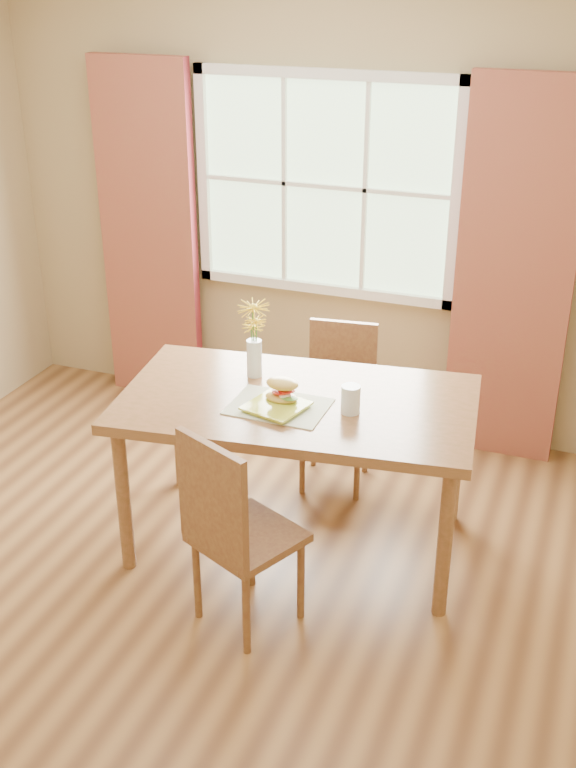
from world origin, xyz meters
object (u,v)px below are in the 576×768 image
(dining_table, at_px, (297,414))
(water_glass, at_px, (351,400))
(chair_near, at_px, (233,526))
(chair_far, at_px, (339,397))
(flower_vase, at_px, (254,332))
(croissant_sandwich, at_px, (282,390))

(dining_table, relative_size, water_glass, 13.35)
(dining_table, relative_size, chair_near, 1.84)
(chair_far, height_order, flower_vase, flower_vase)
(chair_near, bearing_deg, chair_far, 113.69)
(water_glass, bearing_deg, flower_vase, 159.40)
(croissant_sandwich, relative_size, water_glass, 1.25)
(flower_vase, bearing_deg, water_glass, -20.60)
(croissant_sandwich, xyz_separation_m, water_glass, (0.32, 0.04, -0.01))
(chair_near, bearing_deg, water_glass, 89.10)
(croissant_sandwich, relative_size, flower_vase, 0.43)
(chair_far, bearing_deg, flower_vase, -125.03)
(dining_table, height_order, water_glass, water_glass)
(dining_table, bearing_deg, chair_near, -100.28)
(croissant_sandwich, distance_m, flower_vase, 0.39)
(chair_near, bearing_deg, croissant_sandwich, 115.51)
(chair_far, xyz_separation_m, water_glass, (0.29, -0.74, 0.39))
(chair_far, distance_m, croissant_sandwich, 0.88)
(croissant_sandwich, height_order, water_glass, croissant_sandwich)
(dining_table, height_order, chair_near, chair_near)
(croissant_sandwich, bearing_deg, dining_table, 64.47)
(dining_table, height_order, chair_far, chair_far)
(water_glass, bearing_deg, chair_near, -115.64)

